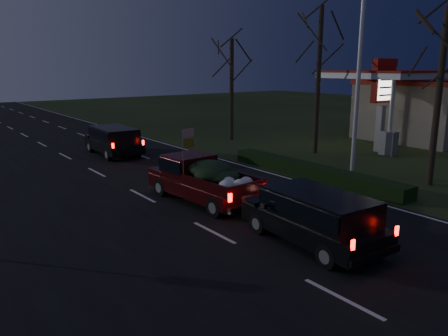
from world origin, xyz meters
TOP-DOWN VIEW (x-y plane):
  - ground at (0.00, 0.00)m, footprint 120.00×120.00m
  - road_asphalt at (0.00, 0.00)m, footprint 14.00×120.00m
  - hedge_row at (7.80, 3.00)m, footprint 1.00×10.00m
  - light_pole at (9.50, 2.00)m, footprint 0.50×0.90m
  - gas_price_pylon at (16.00, 4.99)m, footprint 2.00×0.41m
  - gas_station_building at (24.00, 6.00)m, footprint 10.00×7.00m
  - gas_canopy at (18.00, 6.00)m, footprint 7.10×6.10m
  - bare_tree_near at (11.00, -1.00)m, footprint 3.60×3.60m
  - bare_tree_mid at (12.50, 7.00)m, footprint 3.60×3.60m
  - bare_tree_far at (11.50, 14.00)m, footprint 3.60×3.60m
  - pickup_truck at (1.59, 3.01)m, footprint 2.24×5.05m
  - lead_suv at (2.47, 13.65)m, footprint 2.10×4.74m
  - rear_suv at (1.84, -2.50)m, footprint 2.17×4.60m

SIDE VIEW (x-z plane):
  - ground at x=0.00m, z-range 0.00..0.00m
  - road_asphalt at x=0.00m, z-range 0.00..0.02m
  - hedge_row at x=7.80m, z-range 0.00..0.60m
  - pickup_truck at x=1.59m, z-range -0.32..2.26m
  - rear_suv at x=1.84m, z-range 0.33..1.62m
  - lead_suv at x=2.47m, z-range 0.34..1.69m
  - gas_station_building at x=24.00m, z-range 0.00..4.00m
  - gas_price_pylon at x=16.00m, z-range 0.98..6.56m
  - gas_canopy at x=18.00m, z-range 1.91..6.79m
  - bare_tree_far at x=11.50m, z-range 1.73..8.73m
  - light_pole at x=9.50m, z-range 0.90..10.06m
  - bare_tree_near at x=11.00m, z-range 1.85..9.35m
  - bare_tree_mid at x=12.50m, z-range 2.10..10.60m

